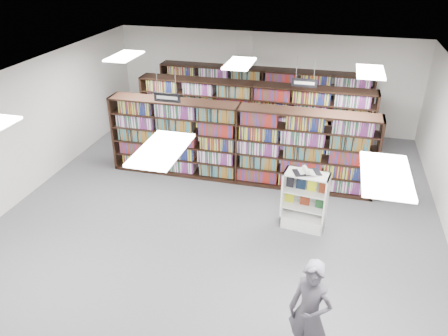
% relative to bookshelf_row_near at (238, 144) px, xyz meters
% --- Properties ---
extents(floor, '(12.00, 12.00, 0.00)m').
position_rel_bookshelf_row_near_xyz_m(floor, '(0.00, -2.00, -1.05)').
color(floor, '#505055').
rests_on(floor, ground).
extents(ceiling, '(10.00, 12.00, 0.10)m').
position_rel_bookshelf_row_near_xyz_m(ceiling, '(0.00, -2.00, 2.15)').
color(ceiling, white).
rests_on(ceiling, wall_back).
extents(wall_back, '(10.00, 0.10, 3.20)m').
position_rel_bookshelf_row_near_xyz_m(wall_back, '(0.00, 4.00, 0.55)').
color(wall_back, silver).
rests_on(wall_back, ground).
extents(wall_left, '(0.10, 12.00, 3.20)m').
position_rel_bookshelf_row_near_xyz_m(wall_left, '(-5.00, -2.00, 0.55)').
color(wall_left, silver).
rests_on(wall_left, ground).
extents(bookshelf_row_near, '(7.00, 0.60, 2.10)m').
position_rel_bookshelf_row_near_xyz_m(bookshelf_row_near, '(0.00, 0.00, 0.00)').
color(bookshelf_row_near, black).
rests_on(bookshelf_row_near, floor).
extents(bookshelf_row_mid, '(7.00, 0.60, 2.10)m').
position_rel_bookshelf_row_near_xyz_m(bookshelf_row_mid, '(0.00, 2.00, 0.00)').
color(bookshelf_row_mid, black).
rests_on(bookshelf_row_mid, floor).
extents(bookshelf_row_far, '(7.00, 0.60, 2.10)m').
position_rel_bookshelf_row_near_xyz_m(bookshelf_row_far, '(0.00, 3.70, 0.00)').
color(bookshelf_row_far, black).
rests_on(bookshelf_row_far, floor).
extents(aisle_sign_left, '(0.65, 0.02, 0.80)m').
position_rel_bookshelf_row_near_xyz_m(aisle_sign_left, '(-1.50, -1.00, 1.48)').
color(aisle_sign_left, '#B2B2B7').
rests_on(aisle_sign_left, ceiling).
extents(aisle_sign_right, '(0.65, 0.02, 0.80)m').
position_rel_bookshelf_row_near_xyz_m(aisle_sign_right, '(1.50, 1.00, 1.48)').
color(aisle_sign_right, '#B2B2B7').
rests_on(aisle_sign_right, ceiling).
extents(aisle_sign_center, '(0.65, 0.02, 0.80)m').
position_rel_bookshelf_row_near_xyz_m(aisle_sign_center, '(-0.50, 3.00, 1.48)').
color(aisle_sign_center, '#B2B2B7').
rests_on(aisle_sign_center, ceiling).
extents(troffer_front_center, '(0.60, 1.20, 0.04)m').
position_rel_bookshelf_row_near_xyz_m(troffer_front_center, '(0.00, -5.00, 2.11)').
color(troffer_front_center, white).
rests_on(troffer_front_center, ceiling).
extents(troffer_front_right, '(0.60, 1.20, 0.04)m').
position_rel_bookshelf_row_near_xyz_m(troffer_front_right, '(3.00, -5.00, 2.11)').
color(troffer_front_right, white).
rests_on(troffer_front_right, ceiling).
extents(troffer_back_left, '(0.60, 1.20, 0.04)m').
position_rel_bookshelf_row_near_xyz_m(troffer_back_left, '(-3.00, 0.00, 2.11)').
color(troffer_back_left, white).
rests_on(troffer_back_left, ceiling).
extents(troffer_back_center, '(0.60, 1.20, 0.04)m').
position_rel_bookshelf_row_near_xyz_m(troffer_back_center, '(0.00, 0.00, 2.11)').
color(troffer_back_center, white).
rests_on(troffer_back_center, ceiling).
extents(troffer_back_right, '(0.60, 1.20, 0.04)m').
position_rel_bookshelf_row_near_xyz_m(troffer_back_right, '(3.00, 0.00, 2.11)').
color(troffer_back_right, white).
rests_on(troffer_back_right, ceiling).
extents(endcap_display, '(1.02, 0.60, 1.36)m').
position_rel_bookshelf_row_near_xyz_m(endcap_display, '(1.91, -1.75, -0.59)').
color(endcap_display, white).
rests_on(endcap_display, floor).
extents(open_book, '(0.66, 0.52, 0.13)m').
position_rel_bookshelf_row_near_xyz_m(open_book, '(1.89, -1.74, 0.34)').
color(open_book, black).
rests_on(open_book, endcap_display).
extents(shopper, '(0.78, 0.66, 1.81)m').
position_rel_bookshelf_row_near_xyz_m(shopper, '(2.28, -5.30, -0.14)').
color(shopper, '#48444E').
rests_on(shopper, floor).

